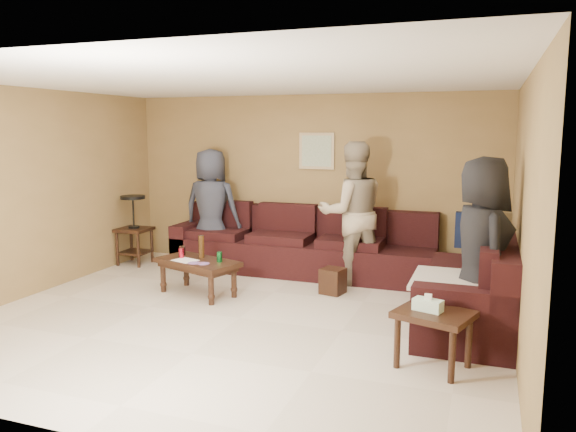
# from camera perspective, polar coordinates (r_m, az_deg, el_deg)

# --- Properties ---
(room) EXTENTS (5.60, 5.50, 2.50)m
(room) POSITION_cam_1_polar(r_m,az_deg,el_deg) (5.82, -5.19, 5.38)
(room) COLOR beige
(room) RESTS_ON ground
(sectional_sofa) EXTENTS (4.65, 2.90, 0.97)m
(sectional_sofa) POSITION_cam_1_polar(r_m,az_deg,el_deg) (7.18, 6.08, -4.80)
(sectional_sofa) COLOR black
(sectional_sofa) RESTS_ON ground
(coffee_table) EXTENTS (1.15, 0.82, 0.72)m
(coffee_table) POSITION_cam_1_polar(r_m,az_deg,el_deg) (6.95, -9.18, -4.93)
(coffee_table) COLOR black
(coffee_table) RESTS_ON ground
(end_table_left) EXTENTS (0.46, 0.46, 1.03)m
(end_table_left) POSITION_cam_1_polar(r_m,az_deg,el_deg) (8.69, -15.38, -1.23)
(end_table_left) COLOR black
(end_table_left) RESTS_ON ground
(side_table_right) EXTENTS (0.72, 0.65, 0.64)m
(side_table_right) POSITION_cam_1_polar(r_m,az_deg,el_deg) (4.94, 14.53, -10.13)
(side_table_right) COLOR black
(side_table_right) RESTS_ON ground
(waste_bin) EXTENTS (0.31, 0.31, 0.31)m
(waste_bin) POSITION_cam_1_polar(r_m,az_deg,el_deg) (6.98, 4.57, -6.59)
(waste_bin) COLOR black
(waste_bin) RESTS_ON ground
(wall_art) EXTENTS (0.52, 0.04, 0.52)m
(wall_art) POSITION_cam_1_polar(r_m,az_deg,el_deg) (8.10, 2.94, 6.61)
(wall_art) COLOR tan
(wall_art) RESTS_ON ground
(person_left) EXTENTS (0.88, 0.60, 1.73)m
(person_left) POSITION_cam_1_polar(r_m,az_deg,el_deg) (8.28, -7.78, 0.80)
(person_left) COLOR #2D303E
(person_left) RESTS_ON ground
(person_middle) EXTENTS (1.13, 1.05, 1.86)m
(person_middle) POSITION_cam_1_polar(r_m,az_deg,el_deg) (7.35, 6.53, 0.31)
(person_middle) COLOR tan
(person_middle) RESTS_ON ground
(person_right) EXTENTS (0.84, 1.01, 1.76)m
(person_right) POSITION_cam_1_polar(r_m,az_deg,el_deg) (5.62, 19.04, -3.23)
(person_right) COLOR black
(person_right) RESTS_ON ground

